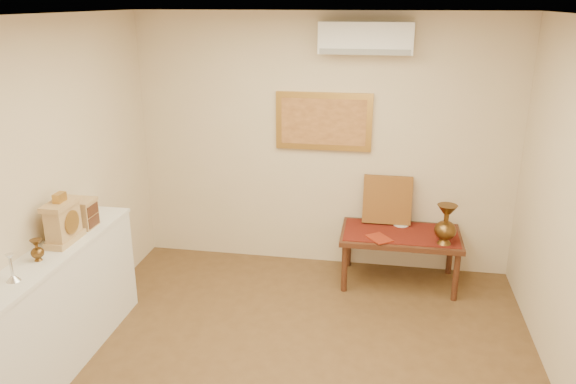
% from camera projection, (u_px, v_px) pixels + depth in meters
% --- Properties ---
extents(ceiling, '(4.50, 4.50, 0.00)m').
position_uv_depth(ceiling, '(286.00, 17.00, 3.39)').
color(ceiling, white).
rests_on(ceiling, ground).
extents(wall_back, '(4.00, 0.02, 2.70)m').
position_uv_depth(wall_back, '(323.00, 144.00, 5.92)').
color(wall_back, beige).
rests_on(wall_back, ground).
extents(wall_left, '(0.02, 4.50, 2.70)m').
position_uv_depth(wall_left, '(21.00, 206.00, 4.16)').
color(wall_left, beige).
rests_on(wall_left, ground).
extents(candlestick, '(0.10, 0.10, 0.20)m').
position_uv_depth(candlestick, '(11.00, 268.00, 3.80)').
color(candlestick, silver).
rests_on(candlestick, display_ledge).
extents(brass_urn_small, '(0.10, 0.10, 0.22)m').
position_uv_depth(brass_urn_small, '(37.00, 247.00, 4.09)').
color(brass_urn_small, brown).
rests_on(brass_urn_small, display_ledge).
extents(table_cloth, '(1.14, 0.59, 0.01)m').
position_uv_depth(table_cloth, '(401.00, 233.00, 5.70)').
color(table_cloth, '#601810').
rests_on(table_cloth, low_table).
extents(brass_urn_tall, '(0.21, 0.21, 0.48)m').
position_uv_depth(brass_urn_tall, '(446.00, 220.00, 5.36)').
color(brass_urn_tall, brown).
rests_on(brass_urn_tall, table_cloth).
extents(plate, '(0.17, 0.17, 0.01)m').
position_uv_depth(plate, '(401.00, 224.00, 5.89)').
color(plate, white).
rests_on(plate, table_cloth).
extents(menu, '(0.29, 0.31, 0.01)m').
position_uv_depth(menu, '(379.00, 238.00, 5.54)').
color(menu, maroon).
rests_on(menu, table_cloth).
extents(cushion, '(0.50, 0.20, 0.51)m').
position_uv_depth(cushion, '(387.00, 200.00, 5.88)').
color(cushion, '#5D2012').
rests_on(cushion, table_cloth).
extents(display_ledge, '(0.37, 2.02, 0.98)m').
position_uv_depth(display_ledge, '(58.00, 310.00, 4.41)').
color(display_ledge, silver).
rests_on(display_ledge, floor).
extents(mantel_clock, '(0.17, 0.36, 0.41)m').
position_uv_depth(mantel_clock, '(63.00, 222.00, 4.38)').
color(mantel_clock, tan).
rests_on(mantel_clock, display_ledge).
extents(wooden_chest, '(0.16, 0.21, 0.24)m').
position_uv_depth(wooden_chest, '(85.00, 213.00, 4.69)').
color(wooden_chest, tan).
rests_on(wooden_chest, display_ledge).
extents(low_table, '(1.20, 0.70, 0.55)m').
position_uv_depth(low_table, '(400.00, 239.00, 5.72)').
color(low_table, '#492416').
rests_on(low_table, floor).
extents(painting, '(1.00, 0.06, 0.60)m').
position_uv_depth(painting, '(324.00, 121.00, 5.82)').
color(painting, '#B28439').
rests_on(painting, wall_back).
extents(ac_unit, '(0.90, 0.25, 0.30)m').
position_uv_depth(ac_unit, '(366.00, 38.00, 5.38)').
color(ac_unit, white).
rests_on(ac_unit, wall_back).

